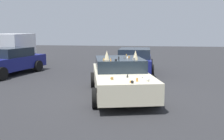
{
  "coord_description": "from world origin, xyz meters",
  "views": [
    {
      "loc": [
        -8.41,
        -0.98,
        2.24
      ],
      "look_at": [
        0.0,
        0.3,
        0.9
      ],
      "focal_mm": 39.44,
      "sensor_mm": 36.0,
      "label": 1
    }
  ],
  "objects_px": {
    "art_car_decorated": "(120,76)",
    "parked_sedan_far_left": "(135,60)",
    "parked_van_row_back_center": "(11,48)",
    "parked_sedan_near_left": "(7,61)"
  },
  "relations": [
    {
      "from": "parked_van_row_back_center",
      "to": "parked_sedan_near_left",
      "type": "bearing_deg",
      "value": 15.15
    },
    {
      "from": "parked_van_row_back_center",
      "to": "parked_sedan_near_left",
      "type": "height_order",
      "value": "parked_van_row_back_center"
    },
    {
      "from": "parked_sedan_far_left",
      "to": "parked_sedan_near_left",
      "type": "distance_m",
      "value": 6.72
    },
    {
      "from": "art_car_decorated",
      "to": "parked_sedan_near_left",
      "type": "xyz_separation_m",
      "value": [
        3.31,
        6.33,
        0.04
      ]
    },
    {
      "from": "art_car_decorated",
      "to": "parked_van_row_back_center",
      "type": "height_order",
      "value": "parked_van_row_back_center"
    },
    {
      "from": "art_car_decorated",
      "to": "parked_sedan_near_left",
      "type": "relative_size",
      "value": 1.0
    },
    {
      "from": "art_car_decorated",
      "to": "parked_van_row_back_center",
      "type": "relative_size",
      "value": 0.91
    },
    {
      "from": "parked_van_row_back_center",
      "to": "art_car_decorated",
      "type": "bearing_deg",
      "value": 38.84
    },
    {
      "from": "art_car_decorated",
      "to": "parked_sedan_far_left",
      "type": "distance_m",
      "value": 4.72
    },
    {
      "from": "parked_van_row_back_center",
      "to": "parked_sedan_near_left",
      "type": "relative_size",
      "value": 1.1
    }
  ]
}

